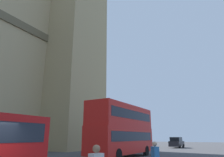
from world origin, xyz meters
name	(u,v)px	position (x,y,z in m)	size (l,w,h in m)	color
double_decker_bus	(123,128)	(13.71, 2.00, 2.71)	(9.59, 2.54, 4.90)	red
sedan_lead	(177,142)	(34.59, 2.01, 0.91)	(4.40, 1.86, 1.85)	black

